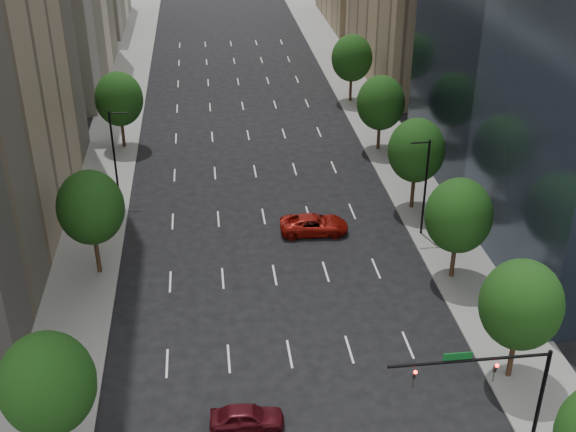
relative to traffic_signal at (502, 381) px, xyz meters
name	(u,v)px	position (x,y,z in m)	size (l,w,h in m)	color
sidewalk_left	(92,225)	(-26.03, 30.00, -5.10)	(6.00, 200.00, 0.15)	slate
sidewalk_right	(427,206)	(4.97, 30.00, -5.10)	(6.00, 200.00, 0.15)	slate
tree_right_1	(521,305)	(3.47, 6.00, 0.58)	(5.20, 5.20, 8.75)	#382316
tree_right_2	(459,216)	(3.47, 18.00, 0.43)	(5.20, 5.20, 8.61)	#382316
tree_right_3	(416,151)	(3.47, 30.00, 0.72)	(5.20, 5.20, 8.89)	#382316
tree_right_4	(381,103)	(3.47, 44.00, 0.29)	(5.20, 5.20, 8.46)	#382316
tree_right_5	(352,58)	(3.47, 60.00, 0.58)	(5.20, 5.20, 8.75)	#382316
tree_left_0	(48,384)	(-24.53, 2.00, 0.58)	(5.20, 5.20, 8.75)	#382316
tree_left_1	(91,208)	(-24.53, 22.00, 0.79)	(5.20, 5.20, 8.97)	#382316
tree_left_2	(119,99)	(-24.53, 48.00, 0.50)	(5.20, 5.20, 8.68)	#382316
streetlight_rn	(425,185)	(2.91, 25.00, -0.33)	(1.70, 0.20, 9.00)	black
streetlight_ln	(115,154)	(-23.96, 35.00, -0.33)	(1.70, 0.20, 9.00)	black
traffic_signal	(502,381)	(0.00, 0.00, 0.00)	(9.12, 0.40, 7.38)	black
car_maroon	(247,417)	(-13.89, 3.50, -4.41)	(1.80, 4.48, 1.53)	#430B11
car_red_far	(314,224)	(-6.36, 26.45, -4.34)	(2.78, 6.03, 1.67)	maroon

